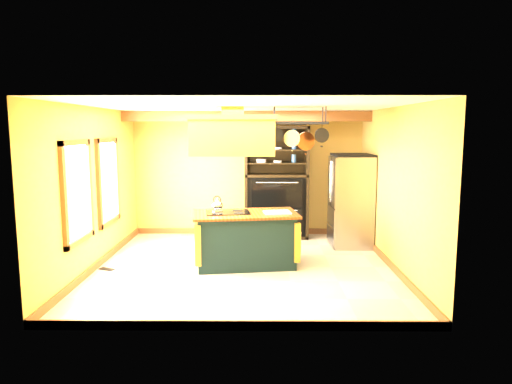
{
  "coord_description": "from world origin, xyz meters",
  "views": [
    {
      "loc": [
        0.26,
        -7.55,
        2.34
      ],
      "look_at": [
        0.2,
        0.3,
        1.25
      ],
      "focal_mm": 32.0,
      "sensor_mm": 36.0,
      "label": 1
    }
  ],
  "objects_px": {
    "kitchen_island": "(245,239)",
    "refrigerator": "(350,202)",
    "range_hood": "(233,134)",
    "hutch": "(276,195)",
    "pot_rack": "(299,129)"
  },
  "relations": [
    {
      "from": "kitchen_island",
      "to": "pot_rack",
      "type": "distance_m",
      "value": 2.08
    },
    {
      "from": "kitchen_island",
      "to": "range_hood",
      "type": "bearing_deg",
      "value": 172.33
    },
    {
      "from": "pot_rack",
      "to": "hutch",
      "type": "height_order",
      "value": "pot_rack"
    },
    {
      "from": "pot_rack",
      "to": "refrigerator",
      "type": "distance_m",
      "value": 2.34
    },
    {
      "from": "refrigerator",
      "to": "hutch",
      "type": "xyz_separation_m",
      "value": [
        -1.47,
        0.73,
        0.04
      ]
    },
    {
      "from": "kitchen_island",
      "to": "range_hood",
      "type": "distance_m",
      "value": 1.79
    },
    {
      "from": "range_hood",
      "to": "hutch",
      "type": "xyz_separation_m",
      "value": [
        0.81,
        2.14,
        -1.33
      ]
    },
    {
      "from": "refrigerator",
      "to": "kitchen_island",
      "type": "bearing_deg",
      "value": -145.88
    },
    {
      "from": "range_hood",
      "to": "pot_rack",
      "type": "distance_m",
      "value": 1.11
    },
    {
      "from": "kitchen_island",
      "to": "range_hood",
      "type": "height_order",
      "value": "range_hood"
    },
    {
      "from": "kitchen_island",
      "to": "refrigerator",
      "type": "xyz_separation_m",
      "value": [
        2.07,
        1.41,
        0.41
      ]
    },
    {
      "from": "pot_rack",
      "to": "kitchen_island",
      "type": "bearing_deg",
      "value": -179.87
    },
    {
      "from": "range_hood",
      "to": "refrigerator",
      "type": "relative_size",
      "value": 0.81
    },
    {
      "from": "range_hood",
      "to": "refrigerator",
      "type": "xyz_separation_m",
      "value": [
        2.27,
        1.41,
        -1.37
      ]
    },
    {
      "from": "pot_rack",
      "to": "range_hood",
      "type": "bearing_deg",
      "value": -179.87
    }
  ]
}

